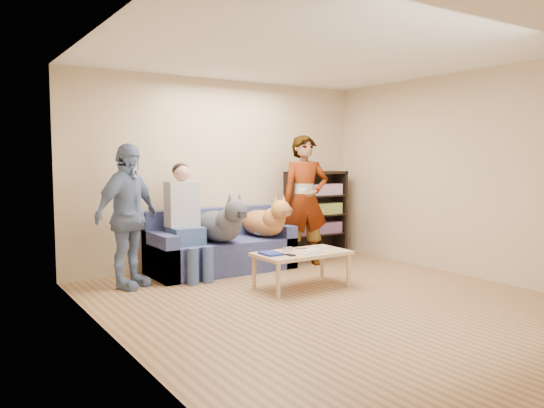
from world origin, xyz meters
TOP-DOWN VIEW (x-y plane):
  - ground at (0.00, 0.00)m, footprint 5.00×5.00m
  - ceiling at (0.00, 0.00)m, footprint 5.00×5.00m
  - wall_back at (0.00, 2.50)m, footprint 4.50×0.00m
  - wall_left at (-2.25, 0.00)m, footprint 0.00×5.00m
  - wall_right at (2.25, 0.00)m, footprint 0.00×5.00m
  - blanket at (0.43, 1.97)m, footprint 0.41×0.35m
  - person_standing_right at (0.94, 1.79)m, footprint 0.77×0.63m
  - person_standing_left at (-1.58, 1.84)m, footprint 1.05×0.86m
  - held_controller at (0.74, 1.59)m, footprint 0.04×0.12m
  - notebook_blue at (-0.29, 0.79)m, footprint 0.20×0.26m
  - papers at (0.16, 0.64)m, footprint 0.26×0.20m
  - magazine at (0.19, 0.66)m, footprint 0.22×0.17m
  - camera_silver at (-0.01, 0.86)m, footprint 0.11×0.06m
  - controller_a at (0.39, 0.84)m, footprint 0.04×0.13m
  - controller_b at (0.47, 0.76)m, footprint 0.09×0.06m
  - headphone_cup_a at (0.31, 0.72)m, footprint 0.07×0.07m
  - headphone_cup_b at (0.31, 0.80)m, footprint 0.07×0.07m
  - pen_orange at (0.09, 0.58)m, footprint 0.13×0.06m
  - pen_black at (0.23, 0.92)m, footprint 0.13×0.08m
  - wallet at (-0.14, 0.62)m, footprint 0.07×0.12m
  - sofa at (-0.25, 2.10)m, footprint 1.90×0.85m
  - person_seated at (-0.80, 1.97)m, footprint 0.40×0.73m
  - dog_gray at (-0.35, 1.87)m, footprint 0.46×1.27m
  - dog_tan at (0.38, 1.94)m, footprint 0.42×1.17m
  - coffee_table at (0.11, 0.74)m, footprint 1.10×0.60m
  - bookshelf at (1.55, 2.33)m, footprint 1.00×0.34m

SIDE VIEW (x-z plane):
  - ground at x=0.00m, z-range 0.00..0.00m
  - sofa at x=-0.25m, z-range -0.13..0.69m
  - coffee_table at x=0.11m, z-range 0.16..0.58m
  - pen_orange at x=0.09m, z-range 0.42..0.43m
  - pen_black at x=0.23m, z-range 0.42..0.43m
  - papers at x=0.16m, z-range 0.42..0.43m
  - wallet at x=-0.14m, z-range 0.42..0.43m
  - headphone_cup_a at x=0.31m, z-range 0.42..0.44m
  - headphone_cup_b at x=0.31m, z-range 0.42..0.44m
  - notebook_blue at x=-0.29m, z-range 0.42..0.45m
  - controller_a at x=0.39m, z-range 0.42..0.45m
  - controller_b at x=0.47m, z-range 0.42..0.45m
  - magazine at x=0.19m, z-range 0.43..0.45m
  - camera_silver at x=-0.01m, z-range 0.42..0.47m
  - blanket at x=0.43m, z-range 0.43..0.57m
  - dog_tan at x=0.38m, z-range 0.34..0.94m
  - dog_gray at x=-0.35m, z-range 0.33..0.99m
  - bookshelf at x=1.55m, z-range 0.03..1.33m
  - person_seated at x=-0.80m, z-range 0.04..1.51m
  - person_standing_left at x=-1.58m, z-range 0.00..1.68m
  - person_standing_right at x=0.94m, z-range 0.00..1.83m
  - held_controller at x=0.74m, z-range 1.07..1.10m
  - wall_back at x=0.00m, z-range -0.95..3.55m
  - wall_left at x=-2.25m, z-range -1.20..3.80m
  - wall_right at x=2.25m, z-range -1.20..3.80m
  - ceiling at x=0.00m, z-range 2.60..2.60m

